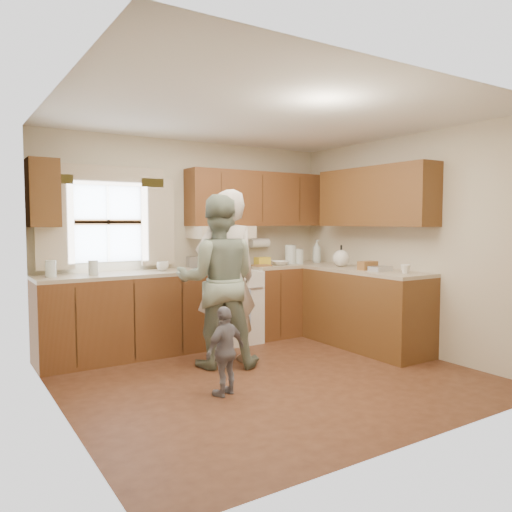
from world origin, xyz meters
TOP-DOWN VIEW (x-y plane):
  - room at (0.00, 0.00)m, footprint 3.80×3.80m
  - kitchen_fixtures at (0.61, 1.08)m, footprint 3.80×2.25m
  - stove at (0.30, 1.44)m, footprint 0.76×0.67m
  - woman_left at (-0.13, 0.61)m, footprint 0.71×0.51m
  - woman_right at (-0.24, 0.60)m, footprint 1.08×1.00m
  - child at (-0.61, -0.22)m, footprint 0.49×0.33m

SIDE VIEW (x-z plane):
  - child at x=-0.61m, z-range 0.00..0.78m
  - stove at x=0.30m, z-range -0.07..1.00m
  - kitchen_fixtures at x=0.61m, z-range -0.24..1.91m
  - woman_right at x=-0.24m, z-range 0.00..1.79m
  - woman_left at x=-0.13m, z-range 0.00..1.84m
  - room at x=0.00m, z-range -0.65..3.15m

